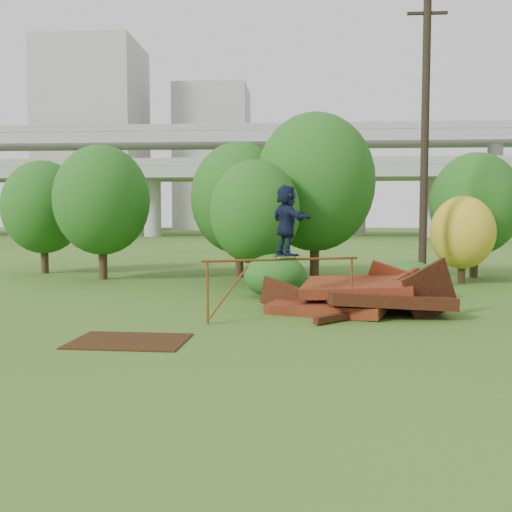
# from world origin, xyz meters

# --- Properties ---
(ground) EXTENTS (240.00, 240.00, 0.00)m
(ground) POSITION_xyz_m (0.00, 0.00, 0.00)
(ground) COLOR #2D5116
(ground) RESTS_ON ground
(scrap_pile) EXTENTS (5.38, 3.42, 1.84)m
(scrap_pile) POSITION_xyz_m (1.99, 2.81, 0.44)
(scrap_pile) COLOR #3F160B
(scrap_pile) RESTS_ON ground
(grind_rail) EXTENTS (3.91, 1.53, 1.57)m
(grind_rail) POSITION_xyz_m (-0.11, 1.65, 1.24)
(grind_rail) COLOR brown
(grind_rail) RESTS_ON ground
(skateboard) EXTENTS (0.69, 0.41, 0.07)m
(skateboard) POSITION_xyz_m (-0.01, 1.69, 1.63)
(skateboard) COLOR black
(skateboard) RESTS_ON grind_rail
(skater) EXTENTS (1.26, 1.69, 1.78)m
(skater) POSITION_xyz_m (-0.01, 1.69, 2.53)
(skater) COLOR #121933
(skater) RESTS_ON skateboard
(flat_plate) EXTENTS (2.44, 1.79, 0.03)m
(flat_plate) POSITION_xyz_m (-3.26, -1.08, 0.01)
(flat_plate) COLOR black
(flat_plate) RESTS_ON ground
(tree_0) EXTENTS (3.94, 3.94, 5.56)m
(tree_0) POSITION_xyz_m (-7.75, 10.48, 3.28)
(tree_0) COLOR black
(tree_0) RESTS_ON ground
(tree_1) EXTENTS (4.17, 4.17, 5.80)m
(tree_1) POSITION_xyz_m (-2.17, 11.83, 3.40)
(tree_1) COLOR black
(tree_1) RESTS_ON ground
(tree_2) EXTENTS (3.34, 3.34, 4.71)m
(tree_2) POSITION_xyz_m (-1.26, 8.30, 2.78)
(tree_2) COLOR black
(tree_2) RESTS_ON ground
(tree_3) EXTENTS (4.96, 4.96, 6.88)m
(tree_3) POSITION_xyz_m (1.04, 11.10, 4.02)
(tree_3) COLOR black
(tree_3) RESTS_ON ground
(tree_4) EXTENTS (2.48, 2.48, 3.42)m
(tree_4) POSITION_xyz_m (6.75, 10.05, 1.99)
(tree_4) COLOR black
(tree_4) RESTS_ON ground
(tree_5) EXTENTS (3.80, 3.80, 5.34)m
(tree_5) POSITION_xyz_m (7.90, 12.25, 3.14)
(tree_5) COLOR black
(tree_5) RESTS_ON ground
(tree_6) EXTENTS (3.70, 3.70, 5.17)m
(tree_6) POSITION_xyz_m (-11.29, 12.83, 3.04)
(tree_6) COLOR black
(tree_6) RESTS_ON ground
(shrub_left) EXTENTS (2.04, 1.88, 1.41)m
(shrub_left) POSITION_xyz_m (-0.42, 5.66, 0.70)
(shrub_left) COLOR #134713
(shrub_left) RESTS_ON ground
(shrub_right) EXTENTS (1.72, 1.58, 1.22)m
(shrub_right) POSITION_xyz_m (3.86, 5.57, 0.61)
(shrub_right) COLOR #134713
(shrub_right) RESTS_ON ground
(utility_pole) EXTENTS (1.40, 0.28, 10.61)m
(utility_pole) POSITION_xyz_m (4.84, 8.28, 5.38)
(utility_pole) COLOR black
(utility_pole) RESTS_ON ground
(freeway_overpass) EXTENTS (160.00, 15.00, 13.70)m
(freeway_overpass) POSITION_xyz_m (0.00, 62.92, 10.32)
(freeway_overpass) COLOR gray
(freeway_overpass) RESTS_ON ground
(building_left) EXTENTS (18.00, 16.00, 35.00)m
(building_left) POSITION_xyz_m (-38.00, 95.00, 17.50)
(building_left) COLOR #9E9E99
(building_left) RESTS_ON ground
(building_right) EXTENTS (14.00, 14.00, 28.00)m
(building_right) POSITION_xyz_m (-16.00, 102.00, 14.00)
(building_right) COLOR #9E9E99
(building_right) RESTS_ON ground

